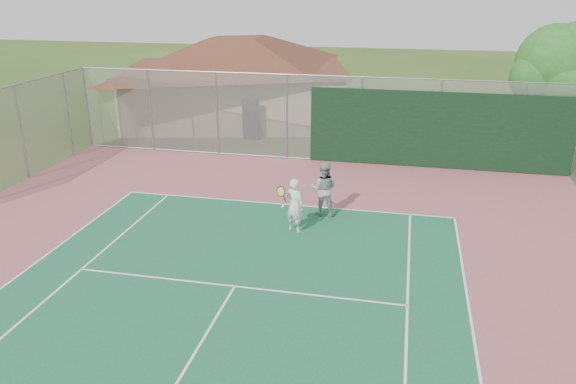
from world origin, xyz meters
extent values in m
cylinder|color=gray|center=(-10.00, 17.00, 1.75)|extent=(0.08, 0.08, 3.50)
cylinder|color=gray|center=(-7.00, 17.00, 1.75)|extent=(0.08, 0.08, 3.50)
cylinder|color=gray|center=(-4.00, 17.00, 1.75)|extent=(0.08, 0.08, 3.50)
cylinder|color=gray|center=(-1.00, 17.00, 1.75)|extent=(0.08, 0.08, 3.50)
cylinder|color=gray|center=(2.00, 17.00, 1.75)|extent=(0.08, 0.08, 3.50)
cylinder|color=gray|center=(5.00, 17.00, 1.75)|extent=(0.08, 0.08, 3.50)
cylinder|color=gray|center=(8.00, 17.00, 1.75)|extent=(0.08, 0.08, 3.50)
cylinder|color=gray|center=(0.00, 17.00, 3.50)|extent=(20.00, 0.05, 0.05)
cylinder|color=gray|center=(0.00, 17.00, 0.05)|extent=(20.00, 0.05, 0.05)
cube|color=#999EA0|center=(0.00, 17.00, 1.75)|extent=(20.00, 0.02, 3.50)
cube|color=black|center=(5.00, 16.95, 1.55)|extent=(10.00, 0.04, 3.00)
cylinder|color=gray|center=(-10.00, 15.50, 1.75)|extent=(0.08, 0.08, 3.50)
cylinder|color=gray|center=(-10.00, 12.50, 1.75)|extent=(0.08, 0.08, 3.50)
cube|color=#999EA0|center=(-10.00, 12.50, 1.75)|extent=(0.02, 9.00, 3.50)
cube|color=tan|center=(-5.07, 23.24, 1.34)|extent=(12.08, 9.39, 2.69)
cube|color=brown|center=(-5.07, 23.24, 2.73)|extent=(12.62, 9.93, 0.16)
pyramid|color=brown|center=(-5.07, 23.24, 4.30)|extent=(13.29, 10.33, 1.61)
cube|color=black|center=(-3.28, 19.62, 0.94)|extent=(0.81, 0.06, 1.88)
cube|color=#B6472A|center=(-8.69, 20.06, 0.37)|extent=(3.14, 0.37, 0.05)
cube|color=#B2B5BA|center=(-8.69, 19.80, 0.16)|extent=(3.14, 0.34, 0.04)
cube|color=#B6472A|center=(-8.69, 20.64, 0.73)|extent=(3.14, 0.37, 0.05)
cube|color=#B2B5BA|center=(-8.69, 20.38, 0.52)|extent=(3.14, 0.34, 0.04)
cube|color=#B6472A|center=(-8.69, 21.21, 1.10)|extent=(3.14, 0.37, 0.05)
cube|color=#B2B5BA|center=(-8.69, 20.95, 0.89)|extent=(3.14, 0.34, 0.04)
cube|color=#B2B5BA|center=(-10.15, 20.64, 0.57)|extent=(0.11, 1.88, 1.15)
cube|color=#B2B5BA|center=(-7.22, 20.64, 0.57)|extent=(0.11, 1.88, 1.15)
cylinder|color=#3E2916|center=(9.71, 20.55, 1.45)|extent=(0.37, 0.37, 2.91)
sphere|color=#1F591C|center=(9.71, 20.55, 3.74)|extent=(3.32, 3.32, 3.32)
sphere|color=#1F591C|center=(8.88, 20.13, 3.22)|extent=(2.08, 2.08, 2.08)
sphere|color=#1F591C|center=(9.92, 19.61, 3.11)|extent=(1.87, 1.87, 1.87)
sphere|color=#1F591C|center=(9.40, 21.38, 3.53)|extent=(2.08, 2.08, 2.08)
imported|color=white|center=(0.77, 9.89, 0.82)|extent=(0.70, 0.60, 1.63)
imported|color=#95979A|center=(1.41, 11.33, 0.86)|extent=(0.85, 0.67, 1.72)
camera|label=1|loc=(3.78, -5.00, 6.95)|focal=35.00mm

